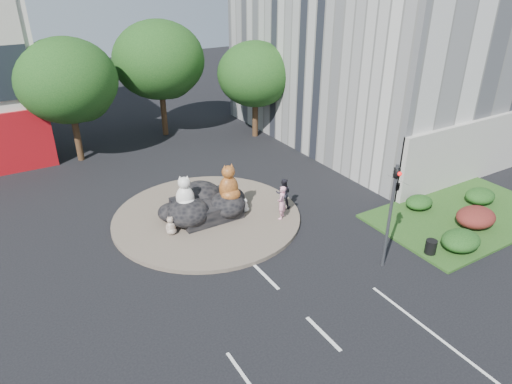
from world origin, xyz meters
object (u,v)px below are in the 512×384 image
Objects in this scene: pedestrian_pink at (282,202)px; pedestrian_dark at (283,193)px; kitten_calico at (171,225)px; cat_tabby at (229,182)px; kitten_white at (245,205)px; cat_white at (185,192)px; litter_bin at (431,247)px.

pedestrian_pink reaches higher than pedestrian_dark.
kitten_calico is at bearing 31.38° from pedestrian_dark.
pedestrian_dark is (6.32, -0.62, 0.38)m from kitten_calico.
pedestrian_dark is (2.90, -0.86, -1.04)m from cat_tabby.
cat_tabby reaches higher than kitten_white.
cat_white is 1.83× the size of kitten_calico.
kitten_white is (3.22, -0.46, -1.41)m from cat_white.
kitten_white is 2.15m from pedestrian_pink.
pedestrian_pink is at bearing 8.77° from kitten_calico.
pedestrian_dark reaches higher than litter_bin.
pedestrian_pink reaches higher than litter_bin.
pedestrian_dark is at bearing -16.17° from cat_tabby.
pedestrian_dark is at bearing 116.05° from litter_bin.
pedestrian_pink is 1.18m from pedestrian_dark.
pedestrian_pink is (4.50, -2.10, -0.88)m from cat_white.
cat_tabby is at bearing 28.20° from kitten_calico.
pedestrian_dark is 7.99m from litter_bin.
cat_tabby is 3.72m from kitten_calico.
cat_white reaches higher than litter_bin.
kitten_white is (0.88, -0.14, -1.53)m from cat_tabby.
cat_tabby reaches higher than pedestrian_pink.
cat_tabby is 1.77m from kitten_white.
kitten_calico reaches higher than kitten_white.
kitten_white is 9.62m from litter_bin.
pedestrian_pink is at bearing -1.52° from cat_white.
pedestrian_dark reaches higher than kitten_white.
cat_tabby is at bearing 141.74° from kitten_white.
cat_tabby is at bearing 128.58° from litter_bin.
cat_tabby is 2.06× the size of kitten_calico.
kitten_calico is at bearing 141.61° from litter_bin.
litter_bin is at bearing 81.30° from pedestrian_pink.
kitten_calico reaches higher than litter_bin.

